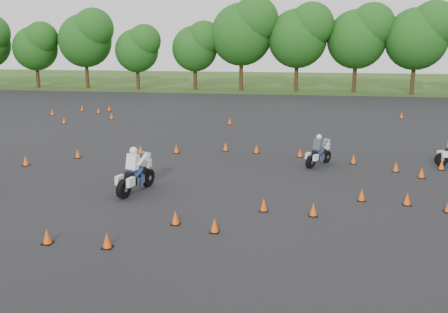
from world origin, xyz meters
TOP-DOWN VIEW (x-y plane):
  - ground at (0.00, 0.00)m, footprint 140.00×140.00m
  - asphalt_pad at (0.00, 6.00)m, footprint 62.00×62.00m
  - treeline at (4.54, 34.98)m, footprint 86.85×32.75m
  - traffic_cones at (0.03, 4.93)m, footprint 36.07×33.38m
  - rider_grey at (4.03, 7.73)m, footprint 1.64×2.02m
  - rider_white at (-3.32, 2.42)m, footprint 1.37×2.56m

SIDE VIEW (x-z plane):
  - ground at x=0.00m, z-range 0.00..0.00m
  - asphalt_pad at x=0.00m, z-range 0.01..0.01m
  - traffic_cones at x=0.03m, z-range 0.01..0.46m
  - rider_grey at x=4.03m, z-range 0.00..1.56m
  - rider_white at x=-3.32m, z-range 0.00..1.90m
  - treeline at x=4.54m, z-range -0.74..10.21m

